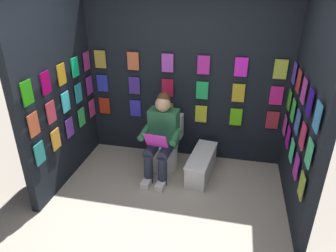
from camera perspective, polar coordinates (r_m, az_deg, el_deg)
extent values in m
plane|color=#B2A899|center=(3.64, -2.09, -18.90)|extent=(30.00, 30.00, 0.00)
cube|color=black|center=(4.54, 3.30, 8.67)|extent=(3.01, 0.10, 2.45)
cube|color=#B52D18|center=(4.98, -11.60, 3.69)|extent=(0.17, 0.01, 0.26)
cube|color=#322ED2|center=(4.80, -6.02, 3.26)|extent=(0.17, 0.01, 0.26)
cube|color=olive|center=(4.67, -0.09, 2.77)|extent=(0.17, 0.01, 0.26)
cube|color=gold|center=(4.60, 6.10, 2.22)|extent=(0.17, 0.01, 0.26)
cube|color=#59CA0F|center=(4.58, 12.40, 1.63)|extent=(0.17, 0.01, 0.26)
cube|color=#A02837|center=(4.62, 18.68, 1.03)|extent=(0.17, 0.01, 0.26)
cube|color=#2836BB|center=(4.85, -11.98, 7.71)|extent=(0.17, 0.01, 0.26)
cube|color=#3F2994|center=(4.67, -6.23, 7.42)|extent=(0.17, 0.01, 0.26)
cube|color=#B21438|center=(4.54, -0.09, 7.03)|extent=(0.17, 0.01, 0.26)
cube|color=green|center=(4.47, 6.31, 6.54)|extent=(0.17, 0.01, 0.26)
cube|color=gold|center=(4.45, 12.85, 5.95)|extent=(0.17, 0.01, 0.26)
cube|color=#DB1D8B|center=(4.49, 19.34, 5.29)|extent=(0.17, 0.01, 0.26)
cube|color=#AE9937|center=(4.76, -12.39, 11.92)|extent=(0.17, 0.01, 0.26)
cube|color=#D4623B|center=(4.57, -6.45, 11.80)|extent=(0.17, 0.01, 0.26)
cube|color=purple|center=(4.44, -0.10, 11.53)|extent=(0.17, 0.01, 0.26)
cube|color=#BA24A2|center=(4.36, 6.55, 11.10)|extent=(0.17, 0.01, 0.26)
cube|color=#E11DD9|center=(4.34, 13.33, 10.52)|extent=(0.17, 0.01, 0.26)
cube|color=#B0C23A|center=(4.38, 20.04, 9.79)|extent=(0.17, 0.01, 0.26)
cube|color=black|center=(3.71, 24.35, 2.36)|extent=(0.10, 1.74, 2.45)
cube|color=#D048BF|center=(4.52, 20.70, 0.14)|extent=(0.01, 0.17, 0.26)
cube|color=#C016B0|center=(4.21, 21.22, -1.87)|extent=(0.01, 0.17, 0.26)
cube|color=#46F1AD|center=(3.90, 21.83, -4.19)|extent=(0.01, 0.17, 0.26)
cube|color=#B029BB|center=(3.61, 22.54, -6.90)|extent=(0.01, 0.17, 0.26)
cube|color=#8BA733|center=(3.32, 23.38, -10.09)|extent=(0.01, 0.17, 0.26)
cube|color=green|center=(4.38, 21.44, 4.47)|extent=(0.01, 0.17, 0.26)
cube|color=#39D254|center=(4.06, 22.04, 2.73)|extent=(0.01, 0.17, 0.26)
cube|color=#406FC3|center=(3.74, 22.74, 0.70)|extent=(0.01, 0.17, 0.26)
cube|color=#CC2F58|center=(3.43, 23.56, -1.71)|extent=(0.01, 0.17, 0.26)
cube|color=#40BC7E|center=(3.13, 24.55, -4.59)|extent=(0.01, 0.17, 0.26)
cube|color=#5C3DE7|center=(4.27, 22.24, 9.06)|extent=(0.01, 0.17, 0.26)
cube|color=#BC303F|center=(3.94, 22.92, 7.64)|extent=(0.01, 0.17, 0.26)
cube|color=#B638A9|center=(3.62, 23.72, 5.97)|extent=(0.01, 0.17, 0.26)
cube|color=#29108C|center=(3.29, 24.67, 3.97)|extent=(0.01, 0.17, 0.26)
cube|color=#3983C1|center=(2.98, 25.83, 1.54)|extent=(0.01, 0.17, 0.26)
cube|color=black|center=(4.23, -19.55, 5.90)|extent=(0.10, 1.74, 2.45)
cube|color=teal|center=(3.86, -22.55, -4.70)|extent=(0.01, 0.17, 0.26)
cube|color=gold|center=(4.11, -19.95, -2.34)|extent=(0.01, 0.17, 0.26)
cube|color=purple|center=(4.37, -17.65, -0.26)|extent=(0.01, 0.17, 0.26)
cube|color=#39D660|center=(4.64, -15.63, 1.58)|extent=(0.01, 0.17, 0.26)
cube|color=#D03B8E|center=(4.92, -13.82, 3.22)|extent=(0.01, 0.17, 0.26)
cube|color=#BE5434|center=(3.70, -23.51, 0.23)|extent=(0.01, 0.17, 0.26)
cube|color=#BF3A49|center=(3.96, -20.74, 2.36)|extent=(0.01, 0.17, 0.26)
cube|color=#3FD5E4|center=(4.23, -18.31, 4.22)|extent=(0.01, 0.17, 0.26)
cube|color=#2BADC0|center=(4.51, -16.18, 5.84)|extent=(0.01, 0.17, 0.26)
cube|color=#982F8F|center=(4.80, -14.28, 7.27)|extent=(0.01, 0.17, 0.26)
cube|color=#259212|center=(3.57, -24.54, 5.56)|extent=(0.01, 0.17, 0.26)
cube|color=#980851|center=(3.83, -21.59, 7.40)|extent=(0.01, 0.17, 0.26)
cube|color=gold|center=(4.11, -19.02, 8.98)|extent=(0.01, 0.17, 0.26)
cube|color=#12E083|center=(4.40, -16.77, 10.33)|extent=(0.01, 0.17, 0.26)
cube|color=#A22B82|center=(4.70, -14.78, 11.51)|extent=(0.01, 0.17, 0.26)
cylinder|color=white|center=(4.54, -0.65, -5.54)|extent=(0.38, 0.38, 0.40)
cylinder|color=white|center=(4.43, -0.67, -3.20)|extent=(0.41, 0.41, 0.02)
cube|color=white|center=(4.57, 0.31, 0.15)|extent=(0.39, 0.21, 0.36)
cylinder|color=white|center=(4.50, -0.02, -0.32)|extent=(0.39, 0.10, 0.39)
cube|color=#286B42|center=(4.28, -0.77, -0.21)|extent=(0.42, 0.25, 0.52)
sphere|color=tan|center=(4.11, -0.93, 4.07)|extent=(0.21, 0.21, 0.21)
sphere|color=#472D19|center=(4.11, -0.81, 5.10)|extent=(0.17, 0.17, 0.17)
cylinder|color=#23283D|center=(4.20, -0.29, -4.53)|extent=(0.18, 0.41, 0.15)
cylinder|color=#23283D|center=(4.25, -2.87, -4.13)|extent=(0.18, 0.41, 0.15)
cylinder|color=#23283D|center=(4.17, -1.03, -8.42)|extent=(0.12, 0.12, 0.42)
cylinder|color=#23283D|center=(4.23, -3.63, -7.95)|extent=(0.12, 0.12, 0.42)
cube|color=white|center=(4.23, -1.26, -10.73)|extent=(0.13, 0.27, 0.09)
cube|color=white|center=(4.28, -3.85, -10.24)|extent=(0.13, 0.27, 0.09)
cylinder|color=#286B42|center=(4.08, 1.40, -1.99)|extent=(0.11, 0.32, 0.13)
cylinder|color=#286B42|center=(4.21, -4.38, -1.16)|extent=(0.11, 0.32, 0.13)
cube|color=#E037D5|center=(4.01, -2.26, -2.78)|extent=(0.31, 0.15, 0.23)
cube|color=silver|center=(4.43, 6.15, -7.23)|extent=(0.36, 0.82, 0.31)
cube|color=white|center=(4.34, 6.25, -5.32)|extent=(0.38, 0.86, 0.03)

